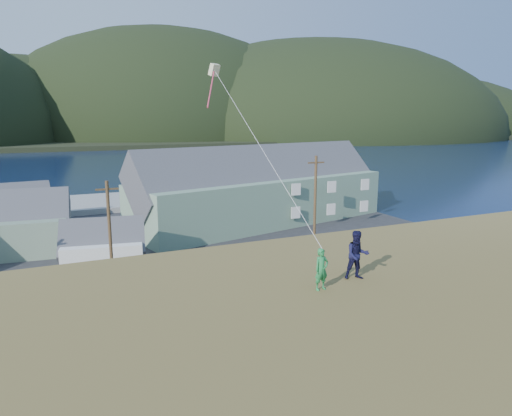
{
  "coord_description": "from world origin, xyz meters",
  "views": [
    {
      "loc": [
        -5.75,
        -32.14,
        13.06
      ],
      "look_at": [
        3.23,
        -12.25,
        8.8
      ],
      "focal_mm": 32.0,
      "sensor_mm": 36.0,
      "label": 1
    }
  ],
  "objects_px": {
    "shed_palegreen_near": "(12,226)",
    "shed_palegreen_far": "(5,209)",
    "lodge": "(263,188)",
    "kite_flyer_navy": "(357,255)",
    "shed_white": "(103,247)",
    "wharf": "(52,207)",
    "kite_flyer_green": "(321,269)"
  },
  "relations": [
    {
      "from": "lodge",
      "to": "shed_palegreen_near",
      "type": "bearing_deg",
      "value": 171.4
    },
    {
      "from": "wharf",
      "to": "lodge",
      "type": "distance_m",
      "value": 32.33
    },
    {
      "from": "shed_white",
      "to": "kite_flyer_navy",
      "type": "xyz_separation_m",
      "value": [
        6.48,
        -26.97,
        5.95
      ]
    },
    {
      "from": "wharf",
      "to": "kite_flyer_green",
      "type": "bearing_deg",
      "value": -81.81
    },
    {
      "from": "wharf",
      "to": "shed_white",
      "type": "relative_size",
      "value": 3.37
    },
    {
      "from": "wharf",
      "to": "kite_flyer_navy",
      "type": "distance_m",
      "value": 60.3
    },
    {
      "from": "shed_palegreen_far",
      "to": "kite_flyer_green",
      "type": "relative_size",
      "value": 7.25
    },
    {
      "from": "kite_flyer_navy",
      "to": "kite_flyer_green",
      "type": "bearing_deg",
      "value": -149.83
    },
    {
      "from": "wharf",
      "to": "kite_flyer_green",
      "type": "xyz_separation_m",
      "value": [
        8.54,
        -59.31,
        7.49
      ]
    },
    {
      "from": "shed_palegreen_near",
      "to": "shed_white",
      "type": "xyz_separation_m",
      "value": [
        7.46,
        -8.82,
        -0.7
      ]
    },
    {
      "from": "lodge",
      "to": "kite_flyer_navy",
      "type": "xyz_separation_m",
      "value": [
        -14.1,
        -38.15,
        3.51
      ]
    },
    {
      "from": "shed_palegreen_near",
      "to": "shed_palegreen_far",
      "type": "xyz_separation_m",
      "value": [
        -1.44,
        11.23,
        -0.26
      ]
    },
    {
      "from": "wharf",
      "to": "kite_flyer_green",
      "type": "relative_size",
      "value": 17.48
    },
    {
      "from": "kite_flyer_navy",
      "to": "shed_palegreen_near",
      "type": "bearing_deg",
      "value": 128.92
    },
    {
      "from": "lodge",
      "to": "shed_palegreen_far",
      "type": "distance_m",
      "value": 30.85
    },
    {
      "from": "wharf",
      "to": "shed_white",
      "type": "distance_m",
      "value": 32.21
    },
    {
      "from": "shed_palegreen_far",
      "to": "kite_flyer_green",
      "type": "xyz_separation_m",
      "value": [
        13.58,
        -47.42,
        5.33
      ]
    },
    {
      "from": "lodge",
      "to": "shed_white",
      "type": "bearing_deg",
      "value": -164.89
    },
    {
      "from": "shed_palegreen_far",
      "to": "shed_white",
      "type": "bearing_deg",
      "value": -73.37
    },
    {
      "from": "shed_palegreen_near",
      "to": "kite_flyer_green",
      "type": "relative_size",
      "value": 7.42
    },
    {
      "from": "lodge",
      "to": "shed_palegreen_far",
      "type": "bearing_deg",
      "value": 149.85
    },
    {
      "from": "lodge",
      "to": "shed_white",
      "type": "distance_m",
      "value": 23.54
    },
    {
      "from": "kite_flyer_navy",
      "to": "shed_white",
      "type": "bearing_deg",
      "value": 121.15
    },
    {
      "from": "lodge",
      "to": "shed_white",
      "type": "height_order",
      "value": "lodge"
    },
    {
      "from": "kite_flyer_green",
      "to": "kite_flyer_navy",
      "type": "distance_m",
      "value": 1.85
    },
    {
      "from": "wharf",
      "to": "kite_flyer_green",
      "type": "distance_m",
      "value": 60.39
    },
    {
      "from": "lodge",
      "to": "shed_palegreen_far",
      "type": "height_order",
      "value": "lodge"
    },
    {
      "from": "wharf",
      "to": "lodge",
      "type": "xyz_separation_m",
      "value": [
        24.43,
        -20.76,
        4.16
      ]
    },
    {
      "from": "shed_palegreen_near",
      "to": "shed_palegreen_far",
      "type": "distance_m",
      "value": 11.32
    },
    {
      "from": "shed_white",
      "to": "kite_flyer_green",
      "type": "relative_size",
      "value": 5.19
    },
    {
      "from": "kite_flyer_navy",
      "to": "lodge",
      "type": "bearing_deg",
      "value": 87.37
    },
    {
      "from": "wharf",
      "to": "shed_white",
      "type": "xyz_separation_m",
      "value": [
        3.86,
        -31.93,
        1.72
      ]
    }
  ]
}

